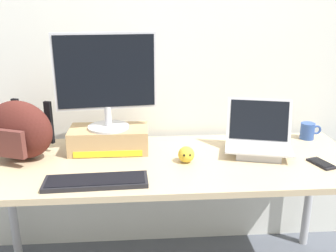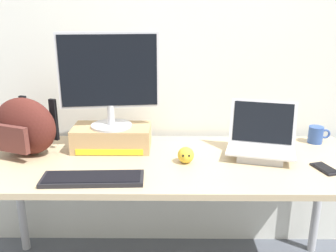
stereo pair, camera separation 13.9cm
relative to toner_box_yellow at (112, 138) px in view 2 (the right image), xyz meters
name	(u,v)px [view 2 (the right image)]	position (x,y,z in m)	size (l,w,h in m)	color
back_wall	(169,39)	(0.30, 0.30, 0.49)	(7.00, 0.10, 2.60)	silver
desk	(168,173)	(0.30, -0.16, -0.13)	(1.94, 0.71, 0.75)	tan
toner_box_yellow	(112,138)	(0.00, 0.00, 0.00)	(0.41, 0.22, 0.13)	tan
desktop_monitor	(109,78)	(0.00, 0.00, 0.32)	(0.51, 0.21, 0.49)	silver
open_laptop	(261,146)	(0.78, -0.11, -0.01)	(0.38, 0.31, 0.28)	#ADADB2
external_keyboard	(93,179)	(-0.03, -0.39, -0.05)	(0.45, 0.16, 0.02)	black
messenger_backpack	(25,127)	(-0.43, -0.07, 0.09)	(0.40, 0.31, 0.30)	#4C1E19
coffee_mug	(316,135)	(1.13, 0.10, -0.01)	(0.12, 0.08, 0.09)	#2D4C93
cell_phone	(325,169)	(1.05, -0.27, -0.06)	(0.11, 0.15, 0.01)	black
plush_toy	(186,155)	(0.39, -0.19, -0.02)	(0.08, 0.08, 0.08)	gold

